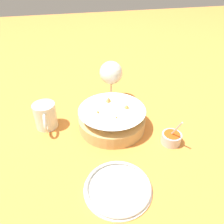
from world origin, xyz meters
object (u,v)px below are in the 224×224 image
object	(u,v)px
food_basket	(112,119)
beer_mug	(46,117)
sauce_cup	(171,138)
wine_glass	(111,74)
side_plate	(118,187)

from	to	relation	value
food_basket	beer_mug	bearing A→B (deg)	-105.15
beer_mug	sauce_cup	bearing A→B (deg)	64.29
wine_glass	beer_mug	distance (m)	0.30
side_plate	food_basket	bearing A→B (deg)	169.00
wine_glass	side_plate	distance (m)	0.46
wine_glass	food_basket	bearing A→B (deg)	-13.23
food_basket	beer_mug	size ratio (longest dim) A/B	2.06
sauce_cup	side_plate	world-z (taller)	sauce_cup
wine_glass	beer_mug	size ratio (longest dim) A/B	1.50
food_basket	side_plate	size ratio (longest dim) A/B	1.30
sauce_cup	beer_mug	bearing A→B (deg)	-115.71
food_basket	sauce_cup	size ratio (longest dim) A/B	2.10
food_basket	wine_glass	world-z (taller)	wine_glass
food_basket	wine_glass	xyz separation A→B (m)	(-0.18, 0.04, 0.08)
wine_glass	side_plate	bearing A→B (deg)	-11.94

